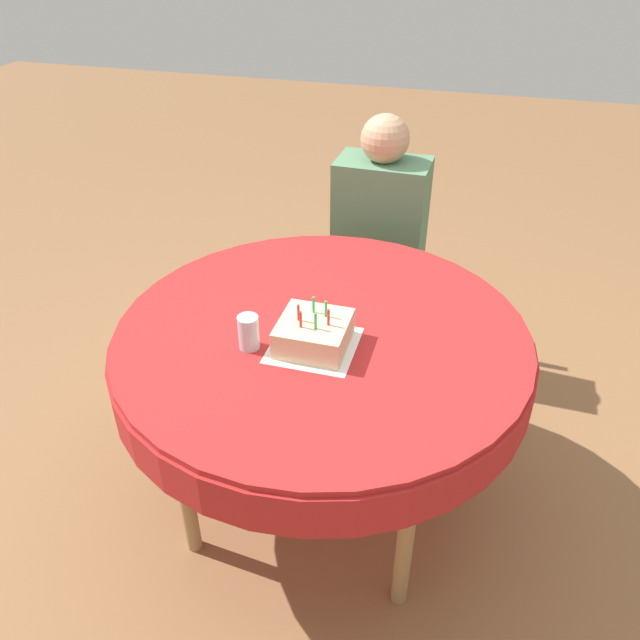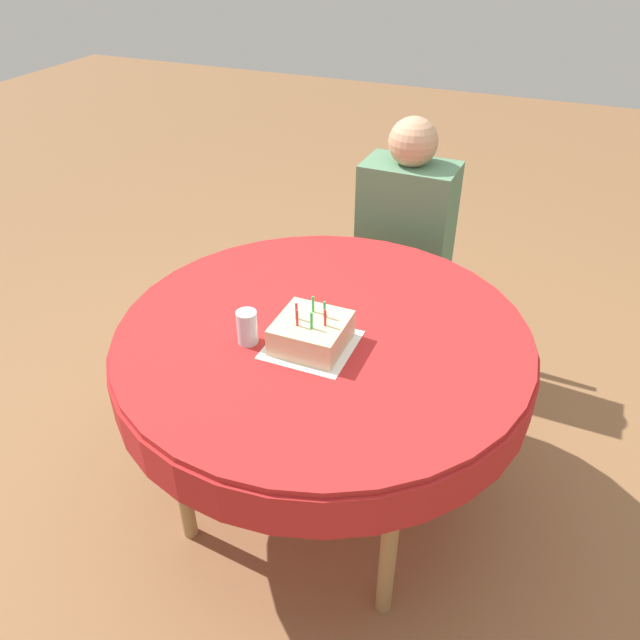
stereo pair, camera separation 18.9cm
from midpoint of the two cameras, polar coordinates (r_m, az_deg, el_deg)
ground_plane at (r=2.45m, az=-2.14°, el=-15.36°), size 12.00×12.00×0.00m
dining_table at (r=1.99m, az=-2.55°, el=-2.93°), size 1.31×1.31×0.75m
chair at (r=2.90m, az=3.71°, el=5.23°), size 0.38×0.38×0.86m
person at (r=2.72m, az=3.45°, el=8.62°), size 0.39×0.34×1.16m
napkin at (r=1.87m, az=-3.38°, el=-2.43°), size 0.25×0.25×0.00m
birthday_cake at (r=1.84m, az=-3.43°, el=-1.33°), size 0.20×0.20×0.14m
drinking_glass at (r=1.85m, az=-9.46°, el=-1.21°), size 0.06×0.06×0.11m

